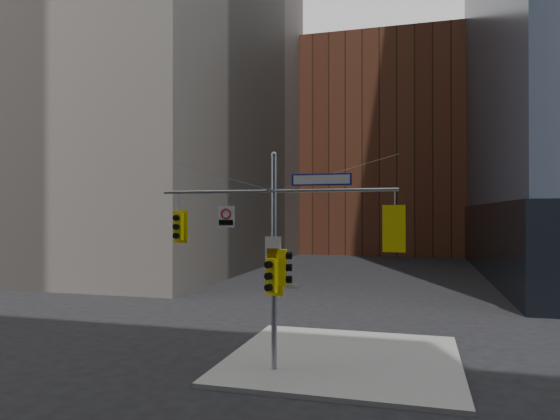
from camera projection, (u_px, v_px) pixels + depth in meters
The scene contains 13 objects.
ground at pixel (255, 395), 14.45m from camera, with size 160.00×160.00×0.00m, color black.
sidewalk_corner at pixel (344, 359), 17.77m from camera, with size 8.00×8.00×0.15m, color gray.
brick_midrise at pixel (385, 151), 70.41m from camera, with size 26.00×20.00×28.00m, color brown.
signal_assembly at pixel (274, 239), 16.39m from camera, with size 8.00×0.80×7.30m.
traffic_light_west_arm at pixel (179, 227), 17.34m from camera, with size 0.55×0.44×1.15m.
traffic_light_east_arm at pixel (395, 228), 15.36m from camera, with size 0.69×0.57×1.44m.
traffic_light_pole_side at pixel (284, 267), 16.31m from camera, with size 0.47×0.40×1.17m.
traffic_light_pole_front at pixel (272, 275), 16.13m from camera, with size 0.64×0.59×1.36m.
street_sign_blade at pixel (321, 180), 15.98m from camera, with size 1.95×0.07×0.38m.
regulatory_sign_arm at pixel (226, 216), 16.83m from camera, with size 0.58×0.12×0.73m.
regulatory_sign_pole at pixel (273, 248), 16.28m from camera, with size 0.54×0.08×0.70m.
street_blade_ew at pixel (287, 286), 16.27m from camera, with size 0.73×0.05×0.15m.
street_blade_ns at pixel (278, 288), 16.82m from camera, with size 0.07×0.72×0.14m.
Camera 1 is at (4.58, -13.75, 5.28)m, focal length 32.00 mm.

